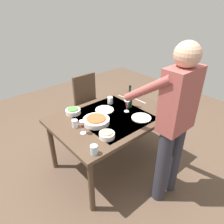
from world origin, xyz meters
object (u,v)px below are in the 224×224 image
object	(u,v)px
wine_glass_left	(83,125)
dinner_plate_far	(104,110)
dining_table	(112,121)
water_cup_near_left	(110,100)
side_bowl_salad	(73,111)
serving_bowl_pasta	(96,120)
side_bowl_bread	(107,135)
water_cup_near_right	(75,124)
water_cup_far_left	(94,150)
wine_glass_right	(127,104)
wine_bottle	(129,99)
dinner_plate_near	(141,118)
person_server	(174,120)
chair_near	(89,100)

from	to	relation	value
wine_glass_left	dinner_plate_far	xyz separation A→B (m)	(-0.48, -0.24, -0.10)
dining_table	water_cup_near_left	xyz separation A→B (m)	(-0.19, -0.26, 0.12)
water_cup_near_left	side_bowl_salad	distance (m)	0.52
serving_bowl_pasta	dinner_plate_far	size ratio (longest dim) A/B	1.30
side_bowl_salad	dinner_plate_far	bearing A→B (deg)	151.09
side_bowl_bread	water_cup_near_right	bearing A→B (deg)	-69.80
serving_bowl_pasta	side_bowl_bread	world-z (taller)	same
water_cup_far_left	dinner_plate_far	world-z (taller)	water_cup_far_left
water_cup_near_left	water_cup_far_left	bearing A→B (deg)	41.24
wine_glass_right	dinner_plate_far	bearing A→B (deg)	-47.76
wine_bottle	water_cup_far_left	world-z (taller)	wine_bottle
serving_bowl_pasta	dinner_plate_far	world-z (taller)	serving_bowl_pasta
dinner_plate_near	wine_bottle	bearing A→B (deg)	-107.17
wine_glass_right	water_cup_far_left	world-z (taller)	wine_glass_right
person_server	wine_glass_left	distance (m)	0.90
water_cup_near_right	dinner_plate_near	size ratio (longest dim) A/B	0.38
water_cup_near_left	water_cup_far_left	world-z (taller)	same
water_cup_near_right	dinner_plate_far	size ratio (longest dim) A/B	0.38
dining_table	chair_near	bearing A→B (deg)	-106.75
serving_bowl_pasta	chair_near	bearing A→B (deg)	-119.80
person_server	side_bowl_salad	world-z (taller)	person_server
water_cup_near_right	wine_glass_right	bearing A→B (deg)	169.49
chair_near	serving_bowl_pasta	distance (m)	1.03
side_bowl_salad	chair_near	bearing A→B (deg)	-138.41
water_cup_near_left	wine_bottle	bearing A→B (deg)	115.80
wine_glass_left	dinner_plate_near	distance (m)	0.72
dining_table	water_cup_near_right	world-z (taller)	water_cup_near_right
dining_table	side_bowl_salad	bearing A→B (deg)	-47.28
wine_glass_left	wine_bottle	bearing A→B (deg)	-172.93
side_bowl_salad	side_bowl_bread	xyz separation A→B (m)	(0.00, 0.65, 0.00)
side_bowl_salad	water_cup_far_left	bearing A→B (deg)	71.92
wine_glass_right	water_cup_near_right	size ratio (longest dim) A/B	1.72
person_server	dinner_plate_far	world-z (taller)	person_server
wine_bottle	dinner_plate_near	distance (m)	0.32
wine_glass_left	wine_glass_right	size ratio (longest dim) A/B	1.00
wine_bottle	dinner_plate_far	distance (m)	0.34
dinner_plate_near	wine_glass_left	bearing A→B (deg)	-15.77
water_cup_near_right	wine_glass_left	bearing A→B (deg)	89.34
dining_table	wine_glass_left	size ratio (longest dim) A/B	9.26
wine_bottle	wine_glass_right	world-z (taller)	wine_bottle
water_cup_near_left	side_bowl_salad	world-z (taller)	water_cup_near_left
chair_near	wine_glass_left	xyz separation A→B (m)	(0.73, 0.94, 0.30)
water_cup_far_left	side_bowl_salad	distance (m)	0.80
wine_bottle	water_cup_near_left	xyz separation A→B (m)	(0.12, -0.24, -0.06)
wine_glass_left	side_bowl_bread	world-z (taller)	wine_glass_left
dinner_plate_near	serving_bowl_pasta	bearing A→B (deg)	-29.77
chair_near	water_cup_near_left	world-z (taller)	chair_near
person_server	dinner_plate_near	size ratio (longest dim) A/B	7.34
wine_glass_left	water_cup_far_left	xyz separation A→B (m)	(0.10, 0.33, -0.06)
serving_bowl_pasta	water_cup_near_left	bearing A→B (deg)	-148.33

